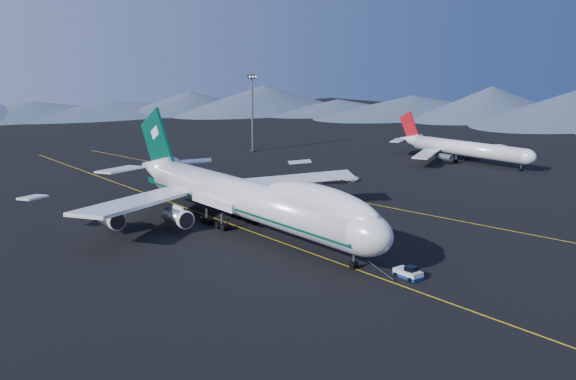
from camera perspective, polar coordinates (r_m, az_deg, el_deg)
ground at (r=112.53m, az=-3.68°, el=-3.56°), size 500.00×500.00×0.00m
taxiway_line_main at (r=112.52m, az=-3.68°, el=-3.56°), size 0.25×220.00×0.01m
taxiway_line_side at (r=138.46m, az=4.10°, el=-0.61°), size 28.08×198.09×0.01m
mountain_ridge at (r=213.33m, az=23.04°, el=4.52°), size 374.91×567.11×12.00m
boeing_747 at (r=111.15m, az=-3.73°, el=-0.67°), size 59.62×72.43×19.37m
pushback_tug at (r=90.12m, az=10.61°, el=-7.35°), size 2.49×4.16×1.77m
second_jet at (r=188.88m, az=15.26°, el=3.59°), size 41.01×46.33×13.18m
service_van at (r=156.80m, az=5.35°, el=1.13°), size 4.61×6.11×1.54m
floodlight_mast at (r=203.01m, az=-3.19°, el=6.85°), size 2.95×2.22×23.91m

